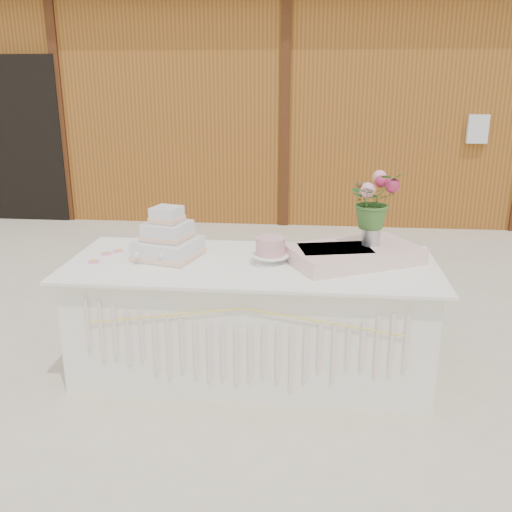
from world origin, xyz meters
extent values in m
plane|color=beige|center=(0.00, 0.00, 0.00)|extent=(80.00, 80.00, 0.00)
cube|color=#95571F|center=(0.00, 6.00, 1.50)|extent=(12.00, 4.00, 3.00)
cube|color=white|center=(0.00, 0.00, 0.38)|extent=(2.28, 0.88, 0.75)
cube|color=white|center=(0.00, 0.00, 0.76)|extent=(2.40, 1.00, 0.02)
cube|color=silver|center=(-0.56, 0.05, 0.83)|extent=(0.45, 0.45, 0.13)
cube|color=#FFBEA1|center=(-0.56, 0.05, 0.80)|extent=(0.47, 0.47, 0.03)
cube|color=silver|center=(-0.56, 0.05, 0.95)|extent=(0.32, 0.32, 0.11)
cube|color=#FFBEA1|center=(-0.56, 0.05, 0.92)|extent=(0.34, 0.34, 0.03)
cube|color=silver|center=(-0.56, 0.05, 1.06)|extent=(0.21, 0.21, 0.10)
cube|color=#FFBEA1|center=(-0.56, 0.05, 1.04)|extent=(0.23, 0.23, 0.03)
cylinder|color=white|center=(0.12, -0.01, 0.78)|extent=(0.21, 0.21, 0.01)
cylinder|color=white|center=(0.12, -0.01, 0.80)|extent=(0.06, 0.06, 0.04)
cylinder|color=white|center=(0.12, -0.01, 0.83)|extent=(0.24, 0.24, 0.01)
cylinder|color=#C99193|center=(0.12, -0.01, 0.89)|extent=(0.19, 0.19, 0.11)
cube|color=beige|center=(0.66, 0.08, 0.82)|extent=(0.95, 0.80, 0.10)
cylinder|color=#B9B8BD|center=(0.77, 0.14, 0.96)|extent=(0.12, 0.12, 0.16)
imported|color=#3A6729|center=(0.77, 0.14, 1.22)|extent=(0.43, 0.41, 0.37)
camera|label=1|loc=(0.38, -3.50, 1.93)|focal=40.00mm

